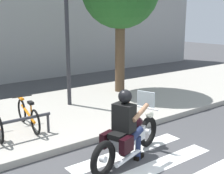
# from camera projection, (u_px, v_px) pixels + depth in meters

# --- Properties ---
(sidewalk) EXTENTS (24.00, 4.40, 0.15)m
(sidewalk) POSITION_uv_depth(u_px,v_px,m) (45.00, 116.00, 8.26)
(sidewalk) COLOR #A8A399
(sidewalk) RESTS_ON ground
(crosswalk_stripe_3) EXTENTS (2.80, 0.40, 0.01)m
(crosswalk_stripe_3) POSITION_uv_depth(u_px,v_px,m) (156.00, 166.00, 5.64)
(crosswalk_stripe_3) COLOR white
(crosswalk_stripe_3) RESTS_ON ground
(crosswalk_stripe_4) EXTENTS (2.80, 0.40, 0.01)m
(crosswalk_stripe_4) POSITION_uv_depth(u_px,v_px,m) (128.00, 152.00, 6.26)
(crosswalk_stripe_4) COLOR white
(crosswalk_stripe_4) RESTS_ON ground
(motorcycle) EXTENTS (2.19, 0.92, 1.26)m
(motorcycle) POSITION_uv_depth(u_px,v_px,m) (128.00, 137.00, 5.83)
(motorcycle) COLOR black
(motorcycle) RESTS_ON ground
(rider) EXTENTS (0.73, 0.66, 1.45)m
(rider) POSITION_uv_depth(u_px,v_px,m) (126.00, 120.00, 5.68)
(rider) COLOR black
(rider) RESTS_ON ground
(bicycle_3) EXTENTS (0.48, 1.61, 0.72)m
(bicycle_3) POSITION_uv_depth(u_px,v_px,m) (28.00, 115.00, 7.13)
(bicycle_3) COLOR black
(bicycle_3) RESTS_ON sidewalk
(street_lamp) EXTENTS (0.28, 0.28, 4.37)m
(street_lamp) POSITION_uv_depth(u_px,v_px,m) (67.00, 21.00, 8.56)
(street_lamp) COLOR #2D2D33
(street_lamp) RESTS_ON ground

